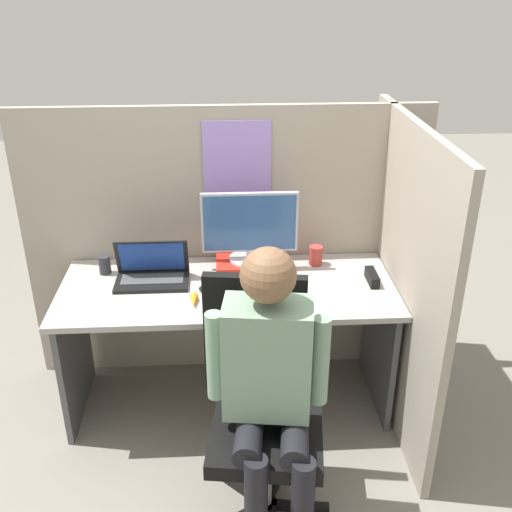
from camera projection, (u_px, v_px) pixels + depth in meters
name	position (u px, v px, depth m)	size (l,w,h in m)	color
ground_plane	(231.00, 445.00, 3.02)	(12.00, 12.00, 0.00)	slate
cubicle_panel_back	(226.00, 245.00, 3.31)	(2.18, 0.05, 1.55)	gray
cubicle_panel_right	(402.00, 279.00, 2.97)	(0.04, 1.33, 1.55)	gray
desk	(228.00, 314.00, 3.08)	(1.68, 0.69, 0.72)	#9E9993
paper_box	(250.00, 264.00, 3.18)	(0.35, 0.23, 0.05)	red
monitor	(250.00, 227.00, 3.09)	(0.50, 0.22, 0.37)	#B2B2B7
laptop	(152.00, 274.00, 3.03)	(0.37, 0.21, 0.22)	black
mouse	(206.00, 289.00, 2.95)	(0.07, 0.05, 0.03)	black
stapler	(372.00, 277.00, 3.04)	(0.04, 0.16, 0.06)	black
carrot_toy	(194.00, 301.00, 2.84)	(0.04, 0.12, 0.04)	orange
office_chair	(262.00, 399.00, 2.54)	(0.54, 0.59, 1.03)	black
person	(270.00, 378.00, 2.30)	(0.48, 0.42, 1.28)	black
coffee_mug	(316.00, 255.00, 3.21)	(0.07, 0.07, 0.10)	#A3332D
pen_cup	(105.00, 265.00, 3.11)	(0.06, 0.06, 0.10)	#28282D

